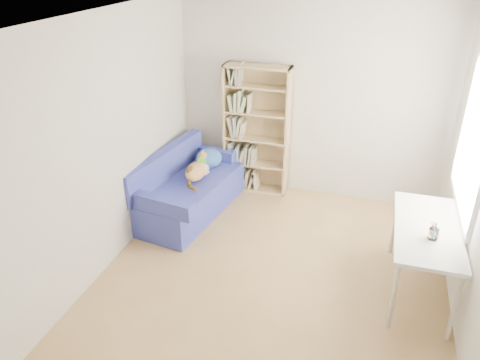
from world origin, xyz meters
name	(u,v)px	position (x,y,z in m)	size (l,w,h in m)	color
ground	(272,275)	(0.00, 0.00, 0.00)	(4.00, 4.00, 0.00)	olive
room_shell	(290,130)	(0.10, 0.03, 1.64)	(3.54, 4.04, 2.62)	silver
sofa	(187,188)	(-1.37, 1.00, 0.32)	(1.02, 1.77, 0.82)	navy
bookshelf	(257,135)	(-0.69, 1.85, 0.81)	(0.88, 0.27, 1.75)	tan
desk	(427,233)	(1.43, 0.19, 0.68)	(0.60, 1.31, 0.75)	white
pen_cup	(434,233)	(1.46, 0.00, 0.81)	(0.09, 0.09, 0.17)	white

